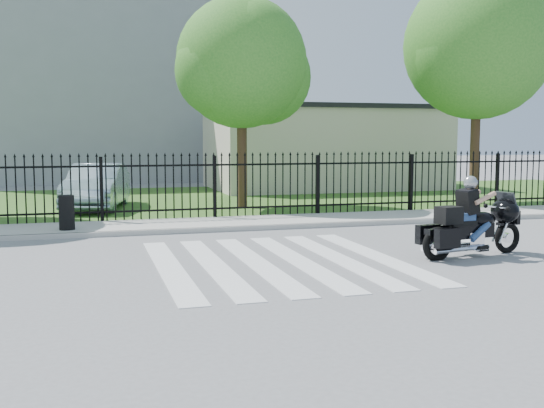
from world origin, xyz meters
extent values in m
plane|color=slate|center=(0.00, 0.00, 0.00)|extent=(120.00, 120.00, 0.00)
cube|color=#ADAAA3|center=(0.00, 5.00, 0.06)|extent=(40.00, 2.00, 0.12)
cube|color=#ADAAA3|center=(0.00, 4.00, 0.06)|extent=(40.00, 0.12, 0.12)
cube|color=#32581E|center=(0.00, 12.00, 0.01)|extent=(40.00, 12.00, 0.02)
cube|color=black|center=(0.00, 6.00, 0.35)|extent=(26.00, 0.04, 0.05)
cube|color=black|center=(0.00, 6.00, 1.55)|extent=(26.00, 0.04, 0.05)
cylinder|color=#382316|center=(1.50, 9.00, 2.08)|extent=(0.32, 0.32, 4.16)
sphere|color=#2D7521|center=(1.50, 9.00, 4.68)|extent=(4.20, 4.20, 4.20)
cylinder|color=#382316|center=(9.50, 8.00, 2.40)|extent=(0.32, 0.32, 4.80)
sphere|color=#2D7521|center=(9.50, 8.00, 5.40)|extent=(5.00, 5.00, 5.00)
cube|color=beige|center=(7.00, 16.00, 1.75)|extent=(10.00, 6.00, 3.50)
cube|color=black|center=(7.00, 16.00, 3.60)|extent=(10.20, 6.20, 0.20)
cube|color=gray|center=(-3.00, 26.00, 6.00)|extent=(15.00, 10.00, 12.00)
torus|color=black|center=(4.68, -0.37, 0.30)|extent=(0.64, 0.22, 0.63)
torus|color=black|center=(2.93, -0.67, 0.30)|extent=(0.68, 0.24, 0.67)
cube|color=black|center=(3.65, -0.55, 0.50)|extent=(1.20, 0.41, 0.27)
ellipsoid|color=black|center=(4.01, -0.49, 0.71)|extent=(0.62, 0.45, 0.30)
cube|color=black|center=(3.47, -0.58, 0.67)|extent=(0.63, 0.39, 0.09)
cube|color=silver|center=(3.78, -0.52, 0.35)|extent=(0.40, 0.33, 0.27)
ellipsoid|color=black|center=(4.59, -0.39, 0.84)|extent=(0.59, 0.73, 0.49)
cube|color=black|center=(3.18, -0.62, 0.84)|extent=(0.49, 0.41, 0.33)
cube|color=navy|center=(3.58, -0.56, 0.78)|extent=(0.35, 0.32, 0.16)
sphere|color=#979A9E|center=(3.68, -0.54, 1.44)|extent=(0.26, 0.26, 0.26)
imported|color=#A6C3D2|center=(-3.05, 9.94, 0.74)|extent=(2.34, 4.59, 1.44)
cylinder|color=black|center=(-3.84, 4.58, 0.53)|extent=(0.44, 0.44, 0.82)
camera|label=1|loc=(-3.36, -11.11, 2.30)|focal=42.00mm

